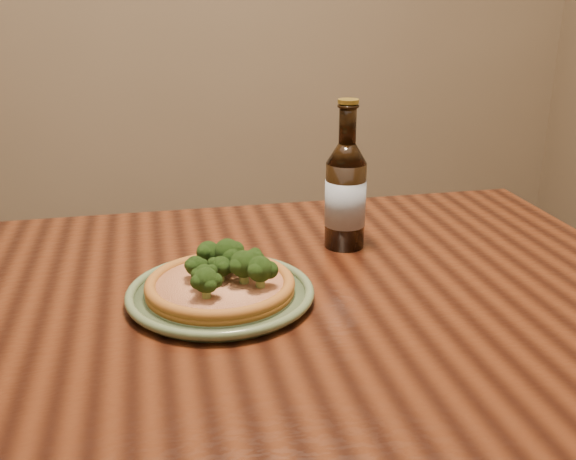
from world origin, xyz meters
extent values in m
cube|color=#431D0E|center=(0.00, 0.10, 0.73)|extent=(1.60, 0.90, 0.04)
cylinder|color=#431D0E|center=(0.73, 0.48, 0.35)|extent=(0.07, 0.07, 0.71)
cylinder|color=#596D4B|center=(0.11, 0.12, 0.76)|extent=(0.25, 0.25, 0.01)
torus|color=#596D4B|center=(0.11, 0.12, 0.76)|extent=(0.28, 0.28, 0.01)
torus|color=#596D4B|center=(0.11, 0.12, 0.76)|extent=(0.22, 0.22, 0.01)
cylinder|color=#A06224|center=(0.11, 0.12, 0.77)|extent=(0.22, 0.22, 0.01)
torus|color=#A06224|center=(0.11, 0.12, 0.78)|extent=(0.22, 0.22, 0.02)
cylinder|color=#E2C18A|center=(0.11, 0.12, 0.78)|extent=(0.19, 0.19, 0.01)
sphere|color=#284916|center=(0.08, 0.10, 0.80)|extent=(0.04, 0.04, 0.03)
sphere|color=#284916|center=(0.11, 0.12, 0.80)|extent=(0.03, 0.03, 0.03)
sphere|color=#284916|center=(0.14, 0.11, 0.81)|extent=(0.05, 0.05, 0.04)
sphere|color=#284916|center=(0.09, 0.17, 0.81)|extent=(0.04, 0.04, 0.04)
sphere|color=#284916|center=(0.07, 0.13, 0.80)|extent=(0.04, 0.04, 0.03)
sphere|color=#284916|center=(0.16, 0.14, 0.80)|extent=(0.04, 0.04, 0.03)
sphere|color=#284916|center=(0.12, 0.16, 0.81)|extent=(0.06, 0.06, 0.04)
sphere|color=#284916|center=(0.16, 0.09, 0.81)|extent=(0.05, 0.05, 0.04)
sphere|color=#284916|center=(0.08, 0.07, 0.81)|extent=(0.04, 0.04, 0.04)
cylinder|color=black|center=(0.34, 0.29, 0.83)|extent=(0.07, 0.07, 0.15)
cone|color=black|center=(0.34, 0.29, 0.92)|extent=(0.07, 0.07, 0.03)
cylinder|color=black|center=(0.34, 0.29, 0.97)|extent=(0.03, 0.03, 0.07)
torus|color=black|center=(0.34, 0.29, 1.00)|extent=(0.04, 0.04, 0.01)
cylinder|color=#A58C33|center=(0.34, 0.29, 1.01)|extent=(0.04, 0.04, 0.01)
cylinder|color=#99A6B8|center=(0.34, 0.29, 0.83)|extent=(0.07, 0.07, 0.08)
camera|label=1|loc=(0.02, -0.78, 1.19)|focal=42.00mm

